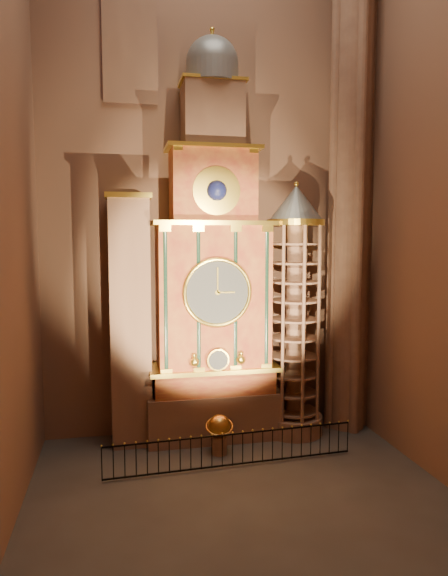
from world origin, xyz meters
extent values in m
plane|color=#383330|center=(0.00, 0.00, 0.00)|extent=(14.00, 14.00, 0.00)
plane|color=#855F48|center=(0.00, 6.00, 11.00)|extent=(22.00, 0.00, 22.00)
plane|color=#855F48|center=(-7.00, 0.00, 11.00)|extent=(0.00, 22.00, 22.00)
plane|color=#855F48|center=(7.00, 0.00, 11.00)|extent=(0.00, 22.00, 22.00)
cube|color=#8C634C|center=(0.00, 5.00, 1.00)|extent=(5.60, 2.20, 2.00)
cube|color=maroon|center=(0.00, 5.00, 2.50)|extent=(5.00, 2.00, 1.00)
cube|color=yellow|center=(0.00, 4.95, 3.05)|extent=(5.40, 2.30, 0.18)
cube|color=maroon|center=(0.00, 5.00, 6.00)|extent=(4.60, 2.00, 6.00)
cylinder|color=black|center=(-2.05, 4.14, 6.00)|extent=(0.32, 0.32, 5.60)
cylinder|color=black|center=(-0.75, 4.14, 6.00)|extent=(0.32, 0.32, 5.60)
cylinder|color=black|center=(0.75, 4.14, 6.00)|extent=(0.32, 0.32, 5.60)
cylinder|color=black|center=(2.05, 4.14, 6.00)|extent=(0.32, 0.32, 5.60)
cube|color=yellow|center=(0.00, 4.95, 9.05)|extent=(5.00, 2.25, 0.18)
cylinder|color=#2D3033|center=(0.00, 3.99, 6.30)|extent=(2.60, 0.12, 2.60)
torus|color=yellow|center=(0.00, 3.94, 6.30)|extent=(2.80, 0.16, 2.80)
cylinder|color=yellow|center=(0.00, 3.84, 3.60)|extent=(0.90, 0.10, 0.90)
sphere|color=yellow|center=(-0.95, 3.89, 3.55)|extent=(0.36, 0.36, 0.36)
sphere|color=yellow|center=(0.95, 3.89, 3.55)|extent=(0.36, 0.36, 0.36)
cube|color=maroon|center=(0.00, 5.00, 10.50)|extent=(3.40, 1.80, 3.00)
sphere|color=#0D1541|center=(0.00, 4.09, 10.30)|extent=(0.80, 0.80, 0.80)
cube|color=yellow|center=(0.00, 4.95, 12.05)|extent=(3.80, 2.00, 0.15)
cube|color=#8C634C|center=(0.00, 5.00, 13.30)|extent=(2.40, 1.60, 2.60)
sphere|color=slate|center=(0.00, 5.00, 15.40)|extent=(2.10, 2.10, 2.10)
cylinder|color=yellow|center=(0.00, 5.00, 16.30)|extent=(0.14, 0.14, 0.80)
cube|color=#8C634C|center=(-3.40, 5.00, 5.00)|extent=(1.60, 1.40, 10.00)
cube|color=yellow|center=(-3.40, 4.58, 3.00)|extent=(1.35, 0.10, 2.10)
cube|color=#482213|center=(-3.40, 4.52, 3.00)|extent=(1.05, 0.04, 1.75)
cube|color=yellow|center=(-3.40, 4.58, 5.60)|extent=(1.35, 0.10, 2.10)
cube|color=#482213|center=(-3.40, 4.52, 5.60)|extent=(1.05, 0.04, 1.75)
cube|color=yellow|center=(-3.40, 4.58, 8.20)|extent=(1.35, 0.10, 2.10)
cube|color=#482213|center=(-3.40, 4.52, 8.20)|extent=(1.05, 0.04, 1.75)
cube|color=yellow|center=(-3.40, 5.00, 10.10)|extent=(1.80, 1.60, 0.20)
cylinder|color=#8C634C|center=(3.50, 4.70, 0.40)|extent=(2.50, 2.50, 0.80)
cylinder|color=#8C634C|center=(3.50, 4.70, 4.90)|extent=(0.70, 0.70, 8.20)
cylinder|color=yellow|center=(3.50, 4.70, 9.10)|extent=(2.40, 2.40, 0.25)
cone|color=slate|center=(3.50, 4.70, 9.90)|extent=(2.30, 2.30, 1.50)
sphere|color=yellow|center=(3.50, 4.70, 10.70)|extent=(0.20, 0.20, 0.20)
cylinder|color=#8C634C|center=(6.10, 5.00, 11.00)|extent=(1.60, 1.60, 22.00)
cylinder|color=#8C634C|center=(6.90, 5.00, 11.00)|extent=(0.44, 0.44, 22.00)
cylinder|color=#8C634C|center=(5.30, 5.00, 11.00)|extent=(0.44, 0.44, 22.00)
cylinder|color=#8C634C|center=(6.10, 5.80, 11.00)|extent=(0.44, 0.44, 22.00)
cylinder|color=#8C634C|center=(6.10, 4.20, 11.00)|extent=(0.44, 0.44, 22.00)
cube|color=navy|center=(-3.20, 5.94, 16.50)|extent=(2.00, 0.10, 5.00)
cube|color=#8C634C|center=(-3.20, 5.88, 16.50)|extent=(2.20, 0.06, 5.20)
cylinder|color=#8C634C|center=(-0.08, 3.18, 0.34)|extent=(0.59, 0.59, 0.69)
sphere|color=gold|center=(-0.08, 3.18, 1.13)|extent=(0.88, 0.88, 0.88)
torus|color=gold|center=(-0.08, 3.18, 1.13)|extent=(1.20, 1.14, 0.48)
cube|color=black|center=(0.16, 1.89, 1.27)|extent=(9.39, 0.57, 0.05)
cube|color=black|center=(0.16, 1.89, 0.11)|extent=(9.39, 0.57, 0.05)
camera|label=1|loc=(-3.87, -15.89, 8.45)|focal=32.00mm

